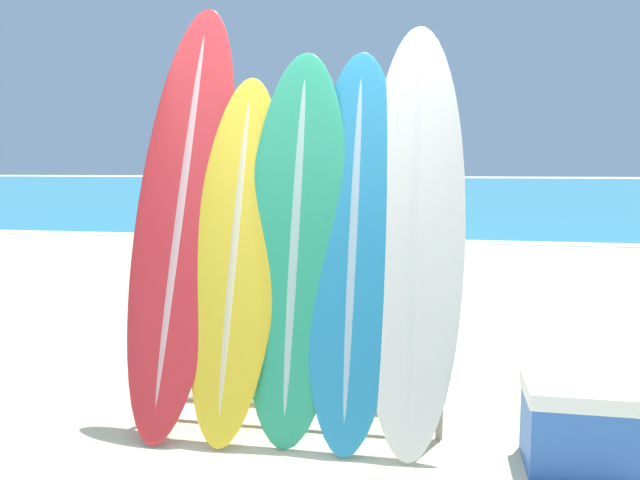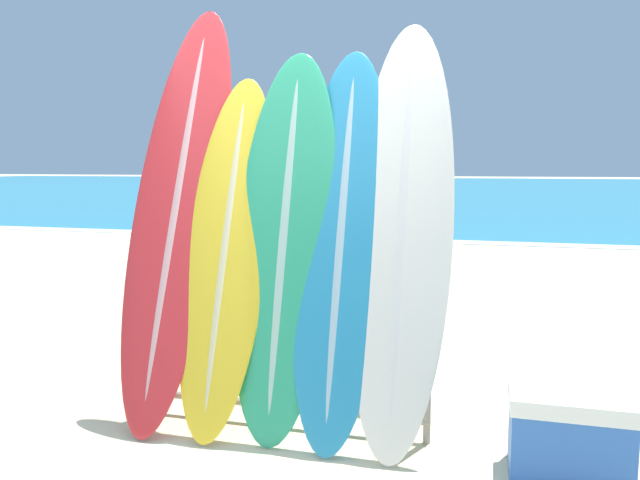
% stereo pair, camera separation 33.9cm
% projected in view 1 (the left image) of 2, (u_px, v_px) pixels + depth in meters
% --- Properties ---
extents(ground_plane, '(160.00, 160.00, 0.00)m').
position_uv_depth(ground_plane, '(246.00, 473.00, 3.07)').
color(ground_plane, beige).
extents(ocean_water, '(120.00, 60.00, 0.01)m').
position_uv_depth(ocean_water, '(424.00, 188.00, 41.04)').
color(ocean_water, teal).
rests_on(ocean_water, ground_plane).
extents(surfboard_rack, '(1.68, 0.04, 0.97)m').
position_uv_depth(surfboard_rack, '(294.00, 340.00, 3.54)').
color(surfboard_rack, gray).
rests_on(surfboard_rack, ground_plane).
extents(surfboard_slot_0, '(0.57, 1.06, 2.52)m').
position_uv_depth(surfboard_slot_0, '(183.00, 208.00, 3.67)').
color(surfboard_slot_0, red).
rests_on(surfboard_slot_0, ground_plane).
extents(surfboard_slot_1, '(0.52, 0.80, 2.04)m').
position_uv_depth(surfboard_slot_1, '(236.00, 251.00, 3.53)').
color(surfboard_slot_1, yellow).
rests_on(surfboard_slot_1, ground_plane).
extents(surfboard_slot_2, '(0.59, 0.70, 2.17)m').
position_uv_depth(surfboard_slot_2, '(296.00, 241.00, 3.48)').
color(surfboard_slot_2, '#289E70').
rests_on(surfboard_slot_2, ground_plane).
extents(surfboard_slot_3, '(0.53, 0.78, 2.18)m').
position_uv_depth(surfboard_slot_3, '(354.00, 242.00, 3.42)').
color(surfboard_slot_3, teal).
rests_on(surfboard_slot_3, ground_plane).
extents(surfboard_slot_4, '(0.55, 0.82, 2.32)m').
position_uv_depth(surfboard_slot_4, '(414.00, 230.00, 3.38)').
color(surfboard_slot_4, silver).
rests_on(surfboard_slot_4, ground_plane).
extents(person_near_water, '(0.25, 0.25, 1.51)m').
position_uv_depth(person_near_water, '(244.00, 215.00, 8.56)').
color(person_near_water, '#846047').
rests_on(person_near_water, ground_plane).
extents(person_mid_beach, '(0.23, 0.28, 1.66)m').
position_uv_depth(person_mid_beach, '(317.00, 221.00, 6.73)').
color(person_mid_beach, '#A87A5B').
rests_on(person_mid_beach, ground_plane).
extents(person_far_left, '(0.24, 0.29, 1.72)m').
position_uv_depth(person_far_left, '(350.00, 230.00, 5.46)').
color(person_far_left, '#846047').
rests_on(person_far_left, ground_plane).
extents(person_far_right, '(0.24, 0.30, 1.76)m').
position_uv_depth(person_far_right, '(285.00, 200.00, 9.84)').
color(person_far_right, beige).
rests_on(person_far_right, ground_plane).
extents(cooler_box, '(0.56, 0.40, 0.44)m').
position_uv_depth(cooler_box, '(582.00, 426.00, 3.09)').
color(cooler_box, '#2D60B7').
rests_on(cooler_box, ground_plane).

